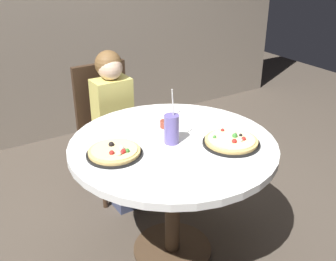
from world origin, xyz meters
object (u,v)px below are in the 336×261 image
soda_cup (172,129)px  pizza_veggie (115,152)px  diner_child (119,137)px  plate_small (165,111)px  pizza_cheese (231,141)px  sauce_bowl (166,124)px  chair_wooden (107,122)px  dining_table (173,160)px

soda_cup → pizza_veggie: bearing=173.0°
diner_child → plate_small: diner_child is taller
diner_child → pizza_cheese: (0.25, -0.89, 0.28)m
pizza_veggie → pizza_cheese: same height
diner_child → pizza_cheese: diner_child is taller
pizza_cheese → sauce_bowl: size_ratio=4.39×
pizza_cheese → soda_cup: 0.32m
pizza_veggie → plate_small: pizza_veggie is taller
chair_wooden → pizza_cheese: size_ratio=3.09×
soda_cup → plate_small: 0.45m
dining_table → sauce_bowl: (0.07, 0.18, 0.13)m
chair_wooden → sauce_bowl: bearing=-84.2°
dining_table → pizza_cheese: (0.25, -0.19, 0.12)m
sauce_bowl → plate_small: (0.12, 0.20, -0.02)m
dining_table → chair_wooden: bearing=90.1°
chair_wooden → pizza_cheese: chair_wooden is taller
chair_wooden → soda_cup: bearing=-90.5°
diner_child → soda_cup: bearing=-90.8°
chair_wooden → pizza_cheese: bearing=-76.7°
dining_table → soda_cup: bearing=-164.2°
chair_wooden → plate_small: bearing=-69.0°
plate_small → pizza_veggie: bearing=-145.8°
diner_child → soda_cup: size_ratio=3.52×
dining_table → plate_small: 0.45m
soda_cup → sauce_bowl: soda_cup is taller
pizza_cheese → sauce_bowl: (-0.18, 0.37, 0.00)m
dining_table → pizza_cheese: size_ratio=3.66×
dining_table → pizza_veggie: pizza_veggie is taller
diner_child → chair_wooden: bearing=90.8°
chair_wooden → soda_cup: 0.94m
dining_table → plate_small: (0.19, 0.39, 0.11)m
chair_wooden → diner_child: size_ratio=0.88×
pizza_veggie → soda_cup: (0.32, -0.04, 0.06)m
dining_table → pizza_cheese: bearing=-36.3°
dining_table → pizza_veggie: 0.35m
dining_table → soda_cup: soda_cup is taller
pizza_veggie → dining_table: bearing=-6.4°
pizza_veggie → plate_small: size_ratio=1.60×
chair_wooden → pizza_cheese: 1.13m
pizza_veggie → plate_small: 0.63m
dining_table → soda_cup: size_ratio=3.67×
pizza_cheese → sauce_bowl: bearing=116.2°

